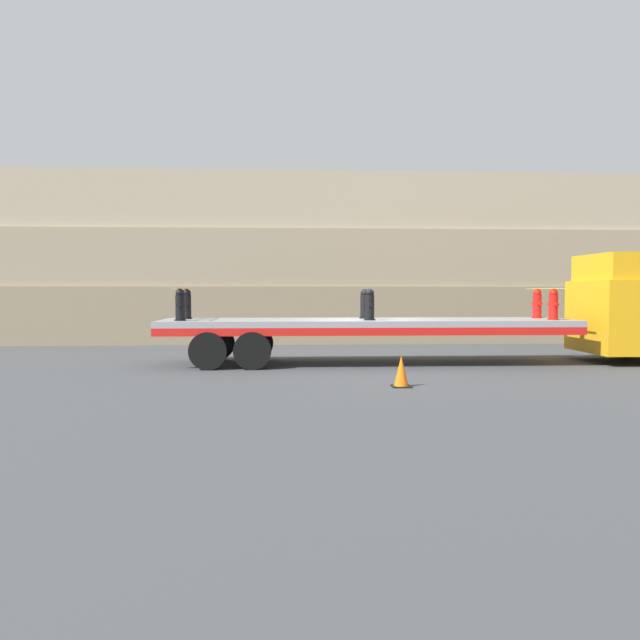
{
  "coord_description": "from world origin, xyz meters",
  "views": [
    {
      "loc": [
        -2.17,
        -16.66,
        1.94
      ],
      "look_at": [
        -1.27,
        0.0,
        1.18
      ],
      "focal_mm": 35.0,
      "sensor_mm": 36.0,
      "label": 1
    }
  ],
  "objects_px": {
    "fire_hydrant_black_far_0": "(187,304)",
    "fire_hydrant_red_far_2": "(537,304)",
    "truck_cab": "(635,308)",
    "flatbed_trailer": "(342,327)",
    "fire_hydrant_black_near_1": "(370,305)",
    "fire_hydrant_red_near_2": "(553,305)",
    "traffic_cone": "(401,372)",
    "fire_hydrant_black_near_0": "(180,305)",
    "fire_hydrant_black_far_1": "(365,304)"
  },
  "relations": [
    {
      "from": "fire_hydrant_black_far_1",
      "to": "flatbed_trailer",
      "type": "bearing_deg",
      "value": -141.7
    },
    {
      "from": "fire_hydrant_black_near_1",
      "to": "fire_hydrant_red_near_2",
      "type": "bearing_deg",
      "value": 0.0
    },
    {
      "from": "fire_hydrant_black_near_0",
      "to": "fire_hydrant_black_near_1",
      "type": "relative_size",
      "value": 1.0
    },
    {
      "from": "flatbed_trailer",
      "to": "traffic_cone",
      "type": "distance_m",
      "value": 4.27
    },
    {
      "from": "fire_hydrant_black_near_0",
      "to": "fire_hydrant_black_far_1",
      "type": "bearing_deg",
      "value": 12.31
    },
    {
      "from": "flatbed_trailer",
      "to": "traffic_cone",
      "type": "relative_size",
      "value": 16.97
    },
    {
      "from": "traffic_cone",
      "to": "truck_cab",
      "type": "bearing_deg",
      "value": 29.64
    },
    {
      "from": "fire_hydrant_black_near_0",
      "to": "fire_hydrant_red_near_2",
      "type": "bearing_deg",
      "value": 0.0
    },
    {
      "from": "fire_hydrant_red_near_2",
      "to": "fire_hydrant_black_near_1",
      "type": "bearing_deg",
      "value": 180.0
    },
    {
      "from": "fire_hydrant_black_far_1",
      "to": "traffic_cone",
      "type": "relative_size",
      "value": 1.27
    },
    {
      "from": "fire_hydrant_red_near_2",
      "to": "traffic_cone",
      "type": "relative_size",
      "value": 1.27
    },
    {
      "from": "fire_hydrant_black_near_0",
      "to": "fire_hydrant_black_near_1",
      "type": "height_order",
      "value": "same"
    },
    {
      "from": "fire_hydrant_red_near_2",
      "to": "fire_hydrant_black_far_0",
      "type": "bearing_deg",
      "value": 173.77
    },
    {
      "from": "truck_cab",
      "to": "fire_hydrant_red_far_2",
      "type": "height_order",
      "value": "truck_cab"
    },
    {
      "from": "truck_cab",
      "to": "traffic_cone",
      "type": "relative_size",
      "value": 4.58
    },
    {
      "from": "fire_hydrant_black_near_0",
      "to": "fire_hydrant_black_near_1",
      "type": "xyz_separation_m",
      "value": [
        4.89,
        0.0,
        0.0
      ]
    },
    {
      "from": "fire_hydrant_black_near_1",
      "to": "fire_hydrant_red_near_2",
      "type": "xyz_separation_m",
      "value": [
        4.89,
        0.0,
        0.0
      ]
    },
    {
      "from": "fire_hydrant_black_far_0",
      "to": "fire_hydrant_black_far_1",
      "type": "height_order",
      "value": "same"
    },
    {
      "from": "flatbed_trailer",
      "to": "traffic_cone",
      "type": "bearing_deg",
      "value": -78.46
    },
    {
      "from": "fire_hydrant_black_far_0",
      "to": "fire_hydrant_red_far_2",
      "type": "height_order",
      "value": "same"
    },
    {
      "from": "fire_hydrant_red_far_2",
      "to": "traffic_cone",
      "type": "xyz_separation_m",
      "value": [
        -4.72,
        -4.66,
        -1.28
      ]
    },
    {
      "from": "truck_cab",
      "to": "traffic_cone",
      "type": "distance_m",
      "value": 8.44
    },
    {
      "from": "fire_hydrant_red_far_2",
      "to": "traffic_cone",
      "type": "bearing_deg",
      "value": -135.35
    },
    {
      "from": "fire_hydrant_black_near_1",
      "to": "fire_hydrant_red_far_2",
      "type": "xyz_separation_m",
      "value": [
        4.89,
        1.07,
        0.0
      ]
    },
    {
      "from": "truck_cab",
      "to": "flatbed_trailer",
      "type": "height_order",
      "value": "truck_cab"
    },
    {
      "from": "fire_hydrant_red_far_2",
      "to": "traffic_cone",
      "type": "relative_size",
      "value": 1.27
    },
    {
      "from": "truck_cab",
      "to": "traffic_cone",
      "type": "bearing_deg",
      "value": -150.36
    },
    {
      "from": "fire_hydrant_black_near_1",
      "to": "flatbed_trailer",
      "type": "bearing_deg",
      "value": 141.7
    },
    {
      "from": "fire_hydrant_red_near_2",
      "to": "truck_cab",
      "type": "bearing_deg",
      "value": 11.88
    },
    {
      "from": "fire_hydrant_black_far_1",
      "to": "fire_hydrant_red_near_2",
      "type": "xyz_separation_m",
      "value": [
        4.89,
        -1.07,
        0.0
      ]
    },
    {
      "from": "fire_hydrant_black_far_1",
      "to": "traffic_cone",
      "type": "distance_m",
      "value": 4.84
    },
    {
      "from": "fire_hydrant_black_far_0",
      "to": "fire_hydrant_red_far_2",
      "type": "bearing_deg",
      "value": 0.0
    },
    {
      "from": "fire_hydrant_red_far_2",
      "to": "traffic_cone",
      "type": "height_order",
      "value": "fire_hydrant_red_far_2"
    },
    {
      "from": "truck_cab",
      "to": "fire_hydrant_black_far_1",
      "type": "xyz_separation_m",
      "value": [
        -7.43,
        0.53,
        0.09
      ]
    },
    {
      "from": "flatbed_trailer",
      "to": "fire_hydrant_black_far_0",
      "type": "height_order",
      "value": "fire_hydrant_black_far_0"
    },
    {
      "from": "truck_cab",
      "to": "fire_hydrant_black_near_1",
      "type": "height_order",
      "value": "truck_cab"
    },
    {
      "from": "fire_hydrant_black_near_0",
      "to": "fire_hydrant_black_far_1",
      "type": "relative_size",
      "value": 1.0
    },
    {
      "from": "fire_hydrant_black_near_0",
      "to": "traffic_cone",
      "type": "height_order",
      "value": "fire_hydrant_black_near_0"
    },
    {
      "from": "fire_hydrant_black_near_0",
      "to": "fire_hydrant_red_far_2",
      "type": "distance_m",
      "value": 9.84
    },
    {
      "from": "truck_cab",
      "to": "fire_hydrant_black_near_0",
      "type": "bearing_deg",
      "value": -177.52
    },
    {
      "from": "fire_hydrant_black_near_0",
      "to": "fire_hydrant_red_far_2",
      "type": "relative_size",
      "value": 1.0
    },
    {
      "from": "fire_hydrant_black_far_1",
      "to": "fire_hydrant_black_near_0",
      "type": "bearing_deg",
      "value": -167.69
    },
    {
      "from": "flatbed_trailer",
      "to": "fire_hydrant_red_far_2",
      "type": "relative_size",
      "value": 13.35
    },
    {
      "from": "fire_hydrant_black_near_1",
      "to": "fire_hydrant_black_far_1",
      "type": "xyz_separation_m",
      "value": [
        0.0,
        1.07,
        0.0
      ]
    },
    {
      "from": "flatbed_trailer",
      "to": "fire_hydrant_black_near_1",
      "type": "height_order",
      "value": "fire_hydrant_black_near_1"
    },
    {
      "from": "fire_hydrant_black_far_0",
      "to": "traffic_cone",
      "type": "relative_size",
      "value": 1.27
    },
    {
      "from": "truck_cab",
      "to": "flatbed_trailer",
      "type": "xyz_separation_m",
      "value": [
        -8.1,
        0.0,
        -0.52
      ]
    },
    {
      "from": "fire_hydrant_red_near_2",
      "to": "traffic_cone",
      "type": "xyz_separation_m",
      "value": [
        -4.72,
        -3.6,
        -1.28
      ]
    },
    {
      "from": "fire_hydrant_red_far_2",
      "to": "fire_hydrant_red_near_2",
      "type": "bearing_deg",
      "value": -90.0
    },
    {
      "from": "truck_cab",
      "to": "flatbed_trailer",
      "type": "bearing_deg",
      "value": 180.0
    }
  ]
}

